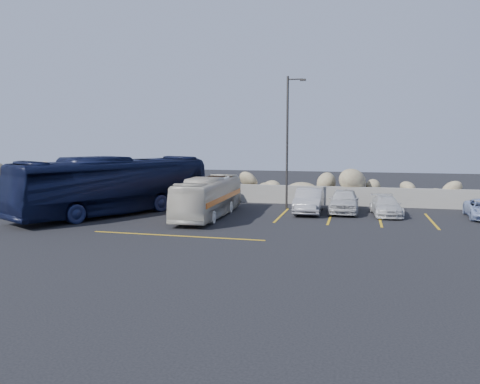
% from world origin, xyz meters
% --- Properties ---
extents(ground, '(90.00, 90.00, 0.00)m').
position_xyz_m(ground, '(0.00, 0.00, 0.00)').
color(ground, black).
rests_on(ground, ground).
extents(seawall, '(60.00, 0.40, 1.20)m').
position_xyz_m(seawall, '(0.00, 12.00, 0.60)').
color(seawall, gray).
rests_on(seawall, ground).
extents(riprap_pile, '(54.00, 2.80, 2.60)m').
position_xyz_m(riprap_pile, '(0.00, 13.20, 1.30)').
color(riprap_pile, '#917D5F').
rests_on(riprap_pile, ground).
extents(parking_lines, '(18.16, 9.36, 0.01)m').
position_xyz_m(parking_lines, '(4.64, 5.57, 0.01)').
color(parking_lines, gold).
rests_on(parking_lines, ground).
extents(lamppost, '(1.14, 0.18, 8.00)m').
position_xyz_m(lamppost, '(2.56, 9.50, 4.30)').
color(lamppost, '#322F2D').
rests_on(lamppost, ground).
extents(vintage_bus, '(2.03, 7.92, 2.19)m').
position_xyz_m(vintage_bus, '(-1.21, 5.52, 1.10)').
color(vintage_bus, beige).
rests_on(vintage_bus, ground).
extents(tour_coach, '(7.89, 11.73, 3.28)m').
position_xyz_m(tour_coach, '(-6.67, 5.06, 1.64)').
color(tour_coach, black).
rests_on(tour_coach, ground).
extents(car_a, '(1.68, 4.13, 1.40)m').
position_xyz_m(car_a, '(5.96, 8.80, 0.70)').
color(car_a, silver).
rests_on(car_a, ground).
extents(car_b, '(1.54, 4.27, 1.40)m').
position_xyz_m(car_b, '(3.99, 8.29, 0.70)').
color(car_b, '#A1A0A4').
rests_on(car_b, ground).
extents(car_c, '(1.84, 3.80, 1.06)m').
position_xyz_m(car_c, '(8.28, 8.36, 0.53)').
color(car_c, silver).
rests_on(car_c, ground).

